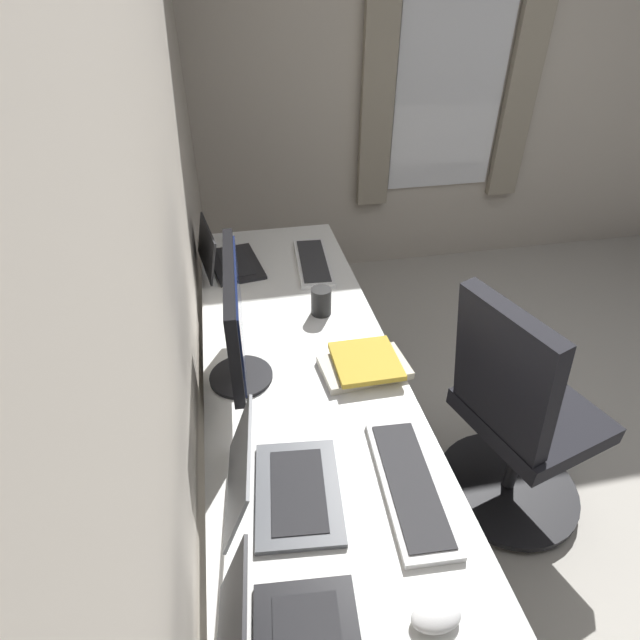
{
  "coord_description": "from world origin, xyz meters",
  "views": [
    {
      "loc": [
        -1.02,
        1.75,
        1.81
      ],
      "look_at": [
        0.17,
        1.52,
        0.95
      ],
      "focal_mm": 28.39,
      "sensor_mm": 36.0,
      "label": 1
    }
  ],
  "objects_px": {
    "monitor_primary": "(235,318)",
    "keyboard_main": "(313,262)",
    "drawer_pedestal": "(290,416)",
    "coffee_mug": "(321,301)",
    "keyboard_spare": "(410,483)",
    "office_chair": "(516,422)",
    "laptop_left": "(275,483)",
    "book_stack_near": "(365,365)",
    "mouse_spare": "(436,617)",
    "laptop_leftmost": "(224,257)"
  },
  "relations": [
    {
      "from": "keyboard_spare",
      "to": "office_chair",
      "type": "bearing_deg",
      "value": -56.57
    },
    {
      "from": "keyboard_spare",
      "to": "mouse_spare",
      "type": "distance_m",
      "value": 0.32
    },
    {
      "from": "monitor_primary",
      "to": "coffee_mug",
      "type": "xyz_separation_m",
      "value": [
        0.31,
        -0.32,
        -0.18
      ]
    },
    {
      "from": "laptop_leftmost",
      "to": "keyboard_main",
      "type": "distance_m",
      "value": 0.38
    },
    {
      "from": "monitor_primary",
      "to": "mouse_spare",
      "type": "relative_size",
      "value": 4.86
    },
    {
      "from": "laptop_leftmost",
      "to": "laptop_left",
      "type": "distance_m",
      "value": 1.19
    },
    {
      "from": "laptop_left",
      "to": "keyboard_main",
      "type": "height_order",
      "value": "laptop_left"
    },
    {
      "from": "keyboard_main",
      "to": "monitor_primary",
      "type": "bearing_deg",
      "value": 152.44
    },
    {
      "from": "monitor_primary",
      "to": "keyboard_main",
      "type": "relative_size",
      "value": 1.18
    },
    {
      "from": "keyboard_spare",
      "to": "drawer_pedestal",
      "type": "bearing_deg",
      "value": 18.06
    },
    {
      "from": "drawer_pedestal",
      "to": "keyboard_spare",
      "type": "relative_size",
      "value": 1.62
    },
    {
      "from": "laptop_left",
      "to": "coffee_mug",
      "type": "xyz_separation_m",
      "value": [
        0.77,
        -0.27,
        0.0
      ]
    },
    {
      "from": "drawer_pedestal",
      "to": "keyboard_main",
      "type": "relative_size",
      "value": 1.62
    },
    {
      "from": "monitor_primary",
      "to": "keyboard_spare",
      "type": "xyz_separation_m",
      "value": [
        -0.49,
        -0.39,
        -0.22
      ]
    },
    {
      "from": "book_stack_near",
      "to": "keyboard_main",
      "type": "bearing_deg",
      "value": 2.71
    },
    {
      "from": "keyboard_spare",
      "to": "book_stack_near",
      "type": "distance_m",
      "value": 0.45
    },
    {
      "from": "book_stack_near",
      "to": "office_chair",
      "type": "relative_size",
      "value": 0.3
    },
    {
      "from": "coffee_mug",
      "to": "keyboard_main",
      "type": "bearing_deg",
      "value": -6.04
    },
    {
      "from": "office_chair",
      "to": "book_stack_near",
      "type": "bearing_deg",
      "value": 81.67
    },
    {
      "from": "laptop_left",
      "to": "coffee_mug",
      "type": "bearing_deg",
      "value": -19.25
    },
    {
      "from": "monitor_primary",
      "to": "coffee_mug",
      "type": "bearing_deg",
      "value": -45.65
    },
    {
      "from": "keyboard_spare",
      "to": "coffee_mug",
      "type": "xyz_separation_m",
      "value": [
        0.8,
        0.07,
        0.04
      ]
    },
    {
      "from": "keyboard_main",
      "to": "mouse_spare",
      "type": "height_order",
      "value": "mouse_spare"
    },
    {
      "from": "mouse_spare",
      "to": "keyboard_main",
      "type": "bearing_deg",
      "value": -1.16
    },
    {
      "from": "keyboard_main",
      "to": "mouse_spare",
      "type": "distance_m",
      "value": 1.5
    },
    {
      "from": "book_stack_near",
      "to": "office_chair",
      "type": "xyz_separation_m",
      "value": [
        -0.08,
        -0.56,
        -0.29
      ]
    },
    {
      "from": "drawer_pedestal",
      "to": "book_stack_near",
      "type": "bearing_deg",
      "value": -133.62
    },
    {
      "from": "monitor_primary",
      "to": "keyboard_spare",
      "type": "height_order",
      "value": "monitor_primary"
    },
    {
      "from": "keyboard_main",
      "to": "office_chair",
      "type": "bearing_deg",
      "value": -143.82
    },
    {
      "from": "keyboard_main",
      "to": "book_stack_near",
      "type": "relative_size",
      "value": 1.48
    },
    {
      "from": "mouse_spare",
      "to": "office_chair",
      "type": "height_order",
      "value": "office_chair"
    },
    {
      "from": "laptop_left",
      "to": "mouse_spare",
      "type": "distance_m",
      "value": 0.45
    },
    {
      "from": "laptop_left",
      "to": "keyboard_spare",
      "type": "relative_size",
      "value": 0.78
    },
    {
      "from": "laptop_left",
      "to": "book_stack_near",
      "type": "xyz_separation_m",
      "value": [
        0.42,
        -0.34,
        -0.03
      ]
    },
    {
      "from": "monitor_primary",
      "to": "laptop_left",
      "type": "xyz_separation_m",
      "value": [
        -0.45,
        -0.05,
        -0.18
      ]
    },
    {
      "from": "laptop_leftmost",
      "to": "keyboard_main",
      "type": "height_order",
      "value": "laptop_leftmost"
    },
    {
      "from": "keyboard_main",
      "to": "keyboard_spare",
      "type": "bearing_deg",
      "value": -178.68
    },
    {
      "from": "keyboard_main",
      "to": "book_stack_near",
      "type": "bearing_deg",
      "value": -177.29
    },
    {
      "from": "drawer_pedestal",
      "to": "coffee_mug",
      "type": "distance_m",
      "value": 0.48
    },
    {
      "from": "office_chair",
      "to": "mouse_spare",
      "type": "bearing_deg",
      "value": 137.91
    },
    {
      "from": "keyboard_main",
      "to": "coffee_mug",
      "type": "bearing_deg",
      "value": 173.96
    },
    {
      "from": "laptop_left",
      "to": "office_chair",
      "type": "height_order",
      "value": "office_chair"
    },
    {
      "from": "laptop_leftmost",
      "to": "keyboard_spare",
      "type": "distance_m",
      "value": 1.29
    },
    {
      "from": "laptop_left",
      "to": "keyboard_main",
      "type": "bearing_deg",
      "value": -15.07
    },
    {
      "from": "coffee_mug",
      "to": "office_chair",
      "type": "distance_m",
      "value": 0.83
    },
    {
      "from": "drawer_pedestal",
      "to": "mouse_spare",
      "type": "xyz_separation_m",
      "value": [
        -0.98,
        -0.16,
        0.4
      ]
    },
    {
      "from": "laptop_left",
      "to": "coffee_mug",
      "type": "relative_size",
      "value": 2.89
    },
    {
      "from": "laptop_leftmost",
      "to": "coffee_mug",
      "type": "height_order",
      "value": "laptop_leftmost"
    },
    {
      "from": "mouse_spare",
      "to": "coffee_mug",
      "type": "height_order",
      "value": "coffee_mug"
    },
    {
      "from": "office_chair",
      "to": "monitor_primary",
      "type": "bearing_deg",
      "value": 82.75
    }
  ]
}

